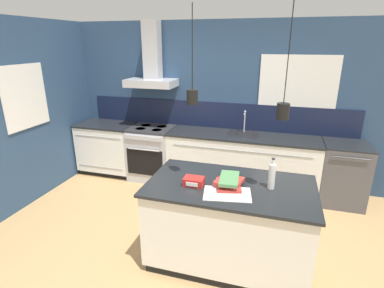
{
  "coord_description": "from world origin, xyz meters",
  "views": [
    {
      "loc": [
        1.01,
        -2.76,
        2.28
      ],
      "look_at": [
        -0.0,
        0.67,
        1.05
      ],
      "focal_mm": 28.0,
      "sensor_mm": 36.0,
      "label": 1
    }
  ],
  "objects": [
    {
      "name": "wall_left",
      "position": [
        -2.43,
        0.7,
        1.3
      ],
      "size": [
        0.08,
        3.8,
        2.6
      ],
      "color": "navy",
      "rests_on": "ground_plane"
    },
    {
      "name": "ground_plane",
      "position": [
        0.0,
        0.0,
        0.0
      ],
      "size": [
        16.0,
        16.0,
        0.0
      ],
      "primitive_type": "plane",
      "color": "tan",
      "rests_on": "ground"
    },
    {
      "name": "dishwasher",
      "position": [
        1.99,
        1.69,
        0.46
      ],
      "size": [
        0.63,
        0.65,
        0.91
      ],
      "color": "#4C4C51",
      "rests_on": "ground_plane"
    },
    {
      "name": "wall_back",
      "position": [
        -0.06,
        2.0,
        1.35
      ],
      "size": [
        5.6,
        2.2,
        2.6
      ],
      "color": "navy",
      "rests_on": "ground_plane"
    },
    {
      "name": "paper_pile",
      "position": [
        0.62,
        -0.24,
        0.91
      ],
      "size": [
        0.49,
        0.36,
        0.01
      ],
      "color": "silver",
      "rests_on": "kitchen_island"
    },
    {
      "name": "kitchen_island",
      "position": [
        0.61,
        -0.04,
        0.46
      ],
      "size": [
        1.68,
        0.95,
        0.91
      ],
      "color": "black",
      "rests_on": "ground_plane"
    },
    {
      "name": "counter_run_sink",
      "position": [
        0.51,
        1.69,
        0.46
      ],
      "size": [
        2.34,
        0.64,
        1.26
      ],
      "color": "black",
      "rests_on": "ground_plane"
    },
    {
      "name": "red_supply_box",
      "position": [
        0.26,
        -0.15,
        0.95
      ],
      "size": [
        0.2,
        0.15,
        0.08
      ],
      "color": "red",
      "rests_on": "kitchen_island"
    },
    {
      "name": "bottle_on_island",
      "position": [
        1.01,
        -0.0,
        1.04
      ],
      "size": [
        0.07,
        0.07,
        0.32
      ],
      "color": "silver",
      "rests_on": "kitchen_island"
    },
    {
      "name": "counter_run_left",
      "position": [
        -1.87,
        1.69,
        0.46
      ],
      "size": [
        1.0,
        0.64,
        0.91
      ],
      "color": "black",
      "rests_on": "ground_plane"
    },
    {
      "name": "oven_range",
      "position": [
        -1.02,
        1.69,
        0.46
      ],
      "size": [
        0.73,
        0.66,
        0.91
      ],
      "color": "#B5B5BA",
      "rests_on": "ground_plane"
    },
    {
      "name": "book_stack",
      "position": [
        0.6,
        -0.08,
        0.96
      ],
      "size": [
        0.3,
        0.36,
        0.1
      ],
      "color": "#B2332D",
      "rests_on": "kitchen_island"
    }
  ]
}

